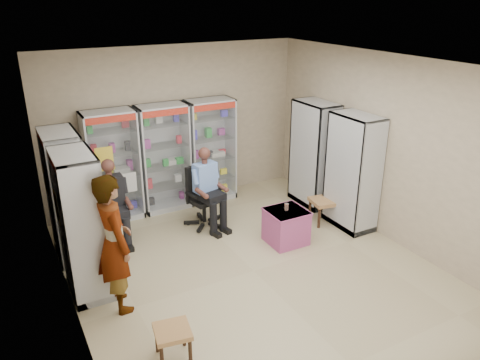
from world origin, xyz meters
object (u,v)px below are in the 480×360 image
office_chair (204,197)px  cabinet_left_far (67,196)px  pink_trunk (286,226)px  cabinet_back_left (113,167)px  seated_shopkeeper (205,190)px  cabinet_right_far (314,154)px  cabinet_left_near (82,225)px  cabinet_back_mid (164,158)px  wooden_chair (112,213)px  cabinet_back_right (211,151)px  cabinet_right_near (353,172)px  woven_stool_b (173,343)px  standing_man (114,243)px  woven_stool_a (323,211)px

office_chair → cabinet_left_far: bearing=166.1°
pink_trunk → cabinet_left_far: bearing=157.6°
cabinet_back_left → office_chair: 1.69m
cabinet_back_left → seated_shopkeeper: (1.29, -1.05, -0.32)m
cabinet_right_far → pink_trunk: size_ratio=3.35×
cabinet_left_far → cabinet_right_far: bearing=87.4°
cabinet_right_far → cabinet_back_left: bearing=72.2°
cabinet_left_near → seated_shopkeeper: size_ratio=1.47×
cabinet_back_mid → seated_shopkeeper: cabinet_back_mid is taller
cabinet_back_left → cabinet_right_far: (3.53, -1.13, 0.00)m
wooden_chair → seated_shopkeeper: seated_shopkeeper is taller
cabinet_back_right → pink_trunk: 2.35m
cabinet_back_mid → cabinet_left_near: 2.77m
cabinet_left_near → wooden_chair: cabinet_left_near is taller
cabinet_right_near → pink_trunk: cabinet_right_near is taller
cabinet_left_near → pink_trunk: cabinet_left_near is taller
seated_shopkeeper → cabinet_right_far: bearing=-14.4°
pink_trunk → woven_stool_b: pink_trunk is taller
cabinet_right_far → standing_man: bearing=109.3°
cabinet_back_right → office_chair: (-0.61, -1.00, -0.46)m
cabinet_right_far → woven_stool_a: bearing=157.6°
cabinet_left_far → wooden_chair: cabinet_left_far is taller
cabinet_back_left → seated_shopkeeper: 1.69m
cabinet_left_near → woven_stool_b: (0.55, -1.80, -0.80)m
cabinet_back_mid → pink_trunk: cabinet_back_mid is taller
cabinet_left_far → pink_trunk: (3.13, -1.29, -0.71)m
woven_stool_a → office_chair: bearing=153.9°
cabinet_left_far → cabinet_left_near: size_ratio=1.00×
cabinet_right_near → office_chair: (-2.24, 1.23, -0.46)m
cabinet_left_near → office_chair: cabinet_left_near is taller
cabinet_right_near → standing_man: (-4.18, -0.36, -0.07)m
wooden_chair → pink_trunk: size_ratio=1.57×
cabinet_left_far → cabinet_left_near: same height
seated_shopkeeper → standing_man: (-1.94, -1.54, 0.25)m
cabinet_right_far → cabinet_left_far: size_ratio=1.00×
cabinet_back_right → office_chair: 1.26m
seated_shopkeeper → woven_stool_a: size_ratio=3.10×
cabinet_right_far → wooden_chair: size_ratio=2.13×
cabinet_back_left → cabinet_left_far: bearing=-135.0°
cabinet_left_far → standing_man: bearing=9.6°
woven_stool_b → cabinet_back_mid: bearing=70.8°
wooden_chair → woven_stool_a: 3.66m
standing_man → woven_stool_a: bearing=-85.0°
seated_shopkeeper → woven_stool_a: (1.91, -0.88, -0.46)m
cabinet_left_far → woven_stool_a: (4.13, -1.00, -0.78)m
cabinet_back_right → woven_stool_b: (-2.28, -3.83, -0.80)m
cabinet_back_left → pink_trunk: cabinet_back_left is taller
cabinet_back_left → woven_stool_a: cabinet_back_left is taller
cabinet_back_mid → woven_stool_b: cabinet_back_mid is taller
wooden_chair → woven_stool_a: (3.45, -1.20, -0.25)m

